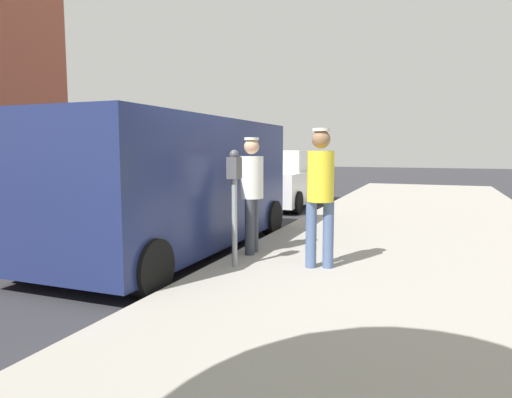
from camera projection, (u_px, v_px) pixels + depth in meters
name	position (u px, v px, depth m)	size (l,w,h in m)	color
ground_plane	(146.00, 269.00, 6.43)	(80.00, 80.00, 0.00)	#2D2D33
sidewalk_slab	(406.00, 292.00, 5.15)	(5.00, 32.00, 0.15)	#9E998E
parking_meter_near	(234.00, 188.00, 5.86)	(0.14, 0.18, 1.52)	gray
pedestrian_in_yellow	(320.00, 188.00, 5.80)	(0.35, 0.34, 1.79)	#4C608C
pedestrian_in_white	(252.00, 188.00, 6.64)	(0.34, 0.36, 1.70)	#383D47
parked_van	(174.00, 182.00, 7.31)	(2.13, 5.20, 2.15)	navy
parked_sedan_ahead	(284.00, 181.00, 13.64)	(1.95, 4.41, 1.65)	white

